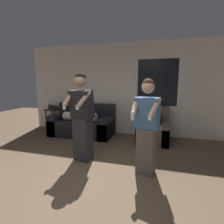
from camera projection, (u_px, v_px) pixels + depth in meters
name	position (u px, v px, depth m)	size (l,w,h in m)	color
ground_plane	(64.00, 199.00, 2.38)	(14.00, 14.00, 0.00)	brown
wall_back	(120.00, 89.00, 5.26)	(5.87, 0.07, 2.70)	silver
couch	(83.00, 124.00, 5.23)	(1.82, 0.93, 0.92)	black
armchair	(153.00, 130.00, 4.63)	(0.81, 0.87, 0.90)	brown
side_table	(53.00, 113.00, 5.73)	(0.41, 0.40, 0.85)	#332319
person_left	(82.00, 117.00, 3.42)	(0.52, 0.56, 1.75)	#28282D
person_right	(147.00, 127.00, 2.92)	(0.47, 0.52, 1.63)	#56514C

